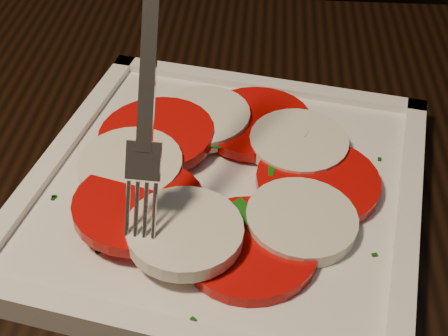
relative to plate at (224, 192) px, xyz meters
The scene contains 3 objects.
plate is the anchor object (origin of this frame).
caprese_salad 0.02m from the plate, 137.49° to the left, with size 0.23×0.22×0.02m.
fork 0.12m from the plate, 167.25° to the right, with size 0.04×0.10×0.16m, color white, non-canonical shape.
Camera 1 is at (0.01, 0.05, 1.06)m, focal length 50.00 mm.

